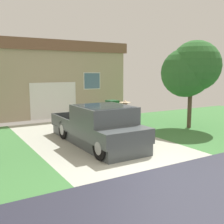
# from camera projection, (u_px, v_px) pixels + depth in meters

# --- Properties ---
(ground) EXTENTS (29.20, 18.60, 0.18)m
(ground) POSITION_uv_depth(u_px,v_px,m) (204.00, 192.00, 6.54)
(ground) COLOR #B3B5A4
(pickup_truck) EXTENTS (2.09, 5.21, 1.60)m
(pickup_truck) POSITION_uv_depth(u_px,v_px,m) (101.00, 127.00, 10.58)
(pickup_truck) COLOR #444A4C
(pickup_truck) RESTS_ON ground
(person_with_hat) EXTENTS (0.48, 0.48, 1.69)m
(person_with_hat) POSITION_uv_depth(u_px,v_px,m) (125.00, 117.00, 11.64)
(person_with_hat) COLOR black
(person_with_hat) RESTS_ON ground
(handbag) EXTENTS (0.37, 0.20, 0.42)m
(handbag) POSITION_uv_depth(u_px,v_px,m) (126.00, 137.00, 11.44)
(handbag) COLOR #232328
(handbag) RESTS_ON ground
(house_with_garage) EXTENTS (10.01, 6.47, 4.79)m
(house_with_garage) POSITION_uv_depth(u_px,v_px,m) (43.00, 78.00, 19.26)
(house_with_garage) COLOR tan
(house_with_garage) RESTS_ON ground
(front_yard_tree) EXTENTS (2.84, 2.82, 4.42)m
(front_yard_tree) POSITION_uv_depth(u_px,v_px,m) (191.00, 71.00, 13.63)
(front_yard_tree) COLOR brown
(front_yard_tree) RESTS_ON ground
(wheeled_trash_bin) EXTENTS (0.60, 0.72, 1.14)m
(wheeled_trash_bin) POSITION_uv_depth(u_px,v_px,m) (112.00, 109.00, 16.62)
(wheeled_trash_bin) COLOR #286B38
(wheeled_trash_bin) RESTS_ON ground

